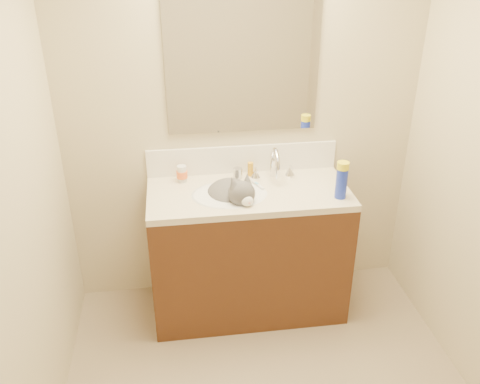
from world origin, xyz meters
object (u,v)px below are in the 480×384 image
object	(u,v)px
pill_bottle	(182,174)
cat	(232,197)
amber_bottle	(250,169)
vanity_cabinet	(248,254)
faucet	(274,166)
silver_jar	(238,173)
basin	(230,205)
spray_can	(341,183)

from	to	relation	value
pill_bottle	cat	bearing A→B (deg)	-34.81
pill_bottle	amber_bottle	xyz separation A→B (m)	(0.43, 0.02, -0.01)
vanity_cabinet	faucet	distance (m)	0.58
vanity_cabinet	cat	world-z (taller)	cat
cat	pill_bottle	distance (m)	0.36
silver_jar	basin	bearing A→B (deg)	-110.40
cat	silver_jar	distance (m)	0.22
basin	cat	bearing A→B (deg)	33.99
silver_jar	vanity_cabinet	bearing A→B (deg)	-76.98
cat	amber_bottle	xyz separation A→B (m)	(0.14, 0.22, 0.07)
vanity_cabinet	pill_bottle	world-z (taller)	pill_bottle
basin	pill_bottle	world-z (taller)	pill_bottle
pill_bottle	amber_bottle	bearing A→B (deg)	3.12
basin	amber_bottle	distance (m)	0.31
amber_bottle	spray_can	size ratio (longest dim) A/B	0.49
vanity_cabinet	spray_can	bearing A→B (deg)	-17.22
vanity_cabinet	amber_bottle	bearing A→B (deg)	78.46
amber_bottle	spray_can	world-z (taller)	spray_can
silver_jar	spray_can	world-z (taller)	spray_can
vanity_cabinet	faucet	bearing A→B (deg)	37.29
amber_bottle	cat	bearing A→B (deg)	-122.83
cat	spray_can	xyz separation A→B (m)	(0.61, -0.14, 0.12)
basin	vanity_cabinet	bearing A→B (deg)	14.04
vanity_cabinet	basin	world-z (taller)	basin
vanity_cabinet	pill_bottle	xyz separation A→B (m)	(-0.39, 0.18, 0.50)
faucet	pill_bottle	xyz separation A→B (m)	(-0.57, 0.04, -0.03)
cat	basin	bearing A→B (deg)	-166.57
vanity_cabinet	amber_bottle	size ratio (longest dim) A/B	13.56
amber_bottle	vanity_cabinet	bearing A→B (deg)	-101.54
faucet	pill_bottle	world-z (taller)	faucet
faucet	cat	distance (m)	0.34
vanity_cabinet	silver_jar	distance (m)	0.52
vanity_cabinet	spray_can	xyz separation A→B (m)	(0.51, -0.16, 0.54)
vanity_cabinet	amber_bottle	xyz separation A→B (m)	(0.04, 0.20, 0.49)
pill_bottle	silver_jar	world-z (taller)	pill_bottle
basin	cat	xyz separation A→B (m)	(0.02, 0.01, 0.04)
basin	pill_bottle	bearing A→B (deg)	141.63
basin	silver_jar	size ratio (longest dim) A/B	6.81
cat	amber_bottle	distance (m)	0.27
cat	amber_bottle	bearing A→B (deg)	36.60
cat	spray_can	world-z (taller)	spray_can
basin	spray_can	size ratio (longest dim) A/B	2.50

